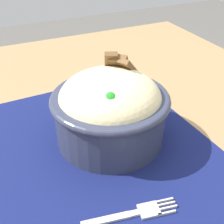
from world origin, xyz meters
The scene contains 4 objects.
table centered at (0.00, 0.00, 0.63)m, with size 1.03×0.91×0.70m.
placemat centered at (0.02, -0.03, 0.70)m, with size 0.44×0.34×0.00m, color #11194C.
bowl centered at (-0.01, 0.00, 0.76)m, with size 0.22×0.22×0.14m.
fork centered at (0.14, -0.04, 0.71)m, with size 0.04×0.12×0.00m.
Camera 1 is at (0.35, -0.16, 1.02)m, focal length 48.04 mm.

